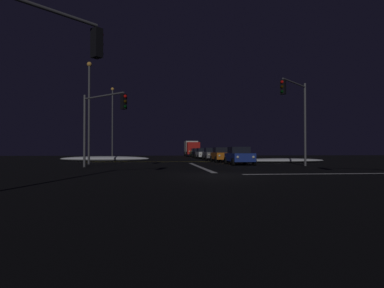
{
  "coord_description": "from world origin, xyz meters",
  "views": [
    {
      "loc": [
        -3.21,
        -17.6,
        1.31
      ],
      "look_at": [
        -0.19,
        11.96,
        1.83
      ],
      "focal_mm": 31.56,
      "sensor_mm": 36.0,
      "label": 1
    }
  ],
  "objects_px": {
    "sedan_orange": "(222,155)",
    "sedan_gray": "(211,154)",
    "sedan_black": "(199,153)",
    "traffic_signal_nw": "(101,115)",
    "sedan_blue": "(239,156)",
    "box_truck": "(192,148)",
    "streetlamp_left_near": "(89,105)",
    "sedan_green": "(196,153)",
    "streetlamp_left_far": "(112,118)",
    "traffic_signal_sw": "(19,51)",
    "sedan_white": "(203,153)",
    "traffic_signal_ne": "(297,107)"
  },
  "relations": [
    {
      "from": "sedan_blue",
      "to": "sedan_orange",
      "type": "relative_size",
      "value": 1.0
    },
    {
      "from": "sedan_blue",
      "to": "box_truck",
      "type": "relative_size",
      "value": 0.52
    },
    {
      "from": "traffic_signal_nw",
      "to": "sedan_black",
      "type": "bearing_deg",
      "value": 70.07
    },
    {
      "from": "traffic_signal_sw",
      "to": "streetlamp_left_far",
      "type": "distance_m",
      "value": 37.33
    },
    {
      "from": "sedan_green",
      "to": "streetlamp_left_far",
      "type": "distance_m",
      "value": 19.41
    },
    {
      "from": "traffic_signal_sw",
      "to": "streetlamp_left_far",
      "type": "xyz_separation_m",
      "value": [
        -2.18,
        37.24,
        1.48
      ]
    },
    {
      "from": "streetlamp_left_far",
      "to": "sedan_white",
      "type": "bearing_deg",
      "value": 4.61
    },
    {
      "from": "sedan_orange",
      "to": "sedan_blue",
      "type": "bearing_deg",
      "value": -87.91
    },
    {
      "from": "streetlamp_left_far",
      "to": "sedan_green",
      "type": "bearing_deg",
      "value": 45.53
    },
    {
      "from": "sedan_orange",
      "to": "traffic_signal_nw",
      "type": "relative_size",
      "value": 0.79
    },
    {
      "from": "traffic_signal_nw",
      "to": "streetlamp_left_far",
      "type": "xyz_separation_m",
      "value": [
        -2.18,
        22.68,
        1.85
      ]
    },
    {
      "from": "sedan_orange",
      "to": "traffic_signal_sw",
      "type": "distance_m",
      "value": 27.89
    },
    {
      "from": "sedan_white",
      "to": "box_truck",
      "type": "xyz_separation_m",
      "value": [
        0.22,
        19.1,
        0.91
      ]
    },
    {
      "from": "sedan_gray",
      "to": "box_truck",
      "type": "height_order",
      "value": "box_truck"
    },
    {
      "from": "sedan_white",
      "to": "streetlamp_left_far",
      "type": "relative_size",
      "value": 0.43
    },
    {
      "from": "sedan_orange",
      "to": "sedan_gray",
      "type": "xyz_separation_m",
      "value": [
        -0.11,
        6.32,
        0.0
      ]
    },
    {
      "from": "streetlamp_left_far",
      "to": "sedan_black",
      "type": "bearing_deg",
      "value": 28.28
    },
    {
      "from": "box_truck",
      "to": "traffic_signal_nw",
      "type": "distance_m",
      "value": 44.23
    },
    {
      "from": "sedan_blue",
      "to": "traffic_signal_nw",
      "type": "bearing_deg",
      "value": -159.88
    },
    {
      "from": "traffic_signal_ne",
      "to": "traffic_signal_nw",
      "type": "xyz_separation_m",
      "value": [
        -14.79,
        -0.25,
        -0.8
      ]
    },
    {
      "from": "sedan_green",
      "to": "traffic_signal_nw",
      "type": "height_order",
      "value": "traffic_signal_nw"
    },
    {
      "from": "sedan_black",
      "to": "sedan_gray",
      "type": "bearing_deg",
      "value": -89.64
    },
    {
      "from": "sedan_white",
      "to": "streetlamp_left_near",
      "type": "xyz_separation_m",
      "value": [
        -12.84,
        -17.03,
        4.59
      ]
    },
    {
      "from": "sedan_white",
      "to": "sedan_green",
      "type": "bearing_deg",
      "value": 88.55
    },
    {
      "from": "sedan_green",
      "to": "traffic_signal_nw",
      "type": "distance_m",
      "value": 37.84
    },
    {
      "from": "sedan_blue",
      "to": "sedan_gray",
      "type": "distance_m",
      "value": 13.1
    },
    {
      "from": "box_truck",
      "to": "traffic_signal_nw",
      "type": "bearing_deg",
      "value": -104.26
    },
    {
      "from": "sedan_black",
      "to": "traffic_signal_sw",
      "type": "relative_size",
      "value": 0.72
    },
    {
      "from": "sedan_green",
      "to": "streetlamp_left_far",
      "type": "xyz_separation_m",
      "value": [
        -13.15,
        -13.4,
        4.89
      ]
    },
    {
      "from": "traffic_signal_nw",
      "to": "streetlamp_left_near",
      "type": "xyz_separation_m",
      "value": [
        -2.18,
        6.68,
        1.54
      ]
    },
    {
      "from": "sedan_gray",
      "to": "traffic_signal_nw",
      "type": "bearing_deg",
      "value": -122.19
    },
    {
      "from": "sedan_blue",
      "to": "sedan_green",
      "type": "relative_size",
      "value": 1.0
    },
    {
      "from": "streetlamp_left_far",
      "to": "box_truck",
      "type": "bearing_deg",
      "value": 57.02
    },
    {
      "from": "sedan_white",
      "to": "sedan_green",
      "type": "relative_size",
      "value": 1.0
    },
    {
      "from": "sedan_white",
      "to": "streetlamp_left_far",
      "type": "height_order",
      "value": "streetlamp_left_far"
    },
    {
      "from": "box_truck",
      "to": "sedan_white",
      "type": "bearing_deg",
      "value": -90.67
    },
    {
      "from": "streetlamp_left_far",
      "to": "traffic_signal_nw",
      "type": "bearing_deg",
      "value": -84.5
    },
    {
      "from": "sedan_gray",
      "to": "streetlamp_left_far",
      "type": "relative_size",
      "value": 0.43
    },
    {
      "from": "sedan_orange",
      "to": "sedan_black",
      "type": "distance_m",
      "value": 18.77
    },
    {
      "from": "sedan_blue",
      "to": "traffic_signal_sw",
      "type": "bearing_deg",
      "value": -120.96
    },
    {
      "from": "sedan_orange",
      "to": "sedan_white",
      "type": "xyz_separation_m",
      "value": [
        -0.27,
        12.84,
        0.0
      ]
    },
    {
      "from": "sedan_blue",
      "to": "sedan_white",
      "type": "xyz_separation_m",
      "value": [
        -0.52,
        19.62,
        0.0
      ]
    },
    {
      "from": "sedan_blue",
      "to": "box_truck",
      "type": "bearing_deg",
      "value": 90.44
    },
    {
      "from": "traffic_signal_nw",
      "to": "sedan_blue",
      "type": "bearing_deg",
      "value": 20.12
    },
    {
      "from": "sedan_gray",
      "to": "streetlamp_left_near",
      "type": "distance_m",
      "value": 17.34
    },
    {
      "from": "sedan_orange",
      "to": "streetlamp_left_far",
      "type": "xyz_separation_m",
      "value": [
        -13.12,
        11.81,
        4.89
      ]
    },
    {
      "from": "sedan_black",
      "to": "traffic_signal_ne",
      "type": "xyz_separation_m",
      "value": [
        4.04,
        -29.39,
        3.84
      ]
    },
    {
      "from": "sedan_green",
      "to": "streetlamp_left_near",
      "type": "relative_size",
      "value": 0.46
    },
    {
      "from": "sedan_black",
      "to": "traffic_signal_nw",
      "type": "relative_size",
      "value": 0.79
    },
    {
      "from": "box_truck",
      "to": "streetlamp_left_near",
      "type": "bearing_deg",
      "value": -109.88
    }
  ]
}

